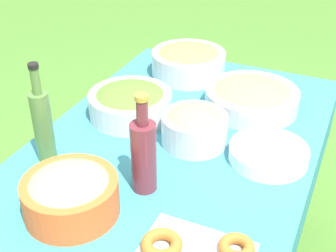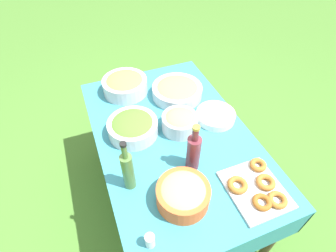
{
  "view_description": "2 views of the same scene",
  "coord_description": "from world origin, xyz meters",
  "px_view_note": "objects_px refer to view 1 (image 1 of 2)",
  "views": [
    {
      "loc": [
        -1.21,
        -0.52,
        1.63
      ],
      "look_at": [
        -0.06,
        -0.0,
        0.86
      ],
      "focal_mm": 50.0,
      "sensor_mm": 36.0,
      "label": 1
    },
    {
      "loc": [
        -1.0,
        0.43,
        1.95
      ],
      "look_at": [
        0.03,
        0.02,
        0.81
      ],
      "focal_mm": 28.0,
      "sensor_mm": 36.0,
      "label": 2
    }
  ],
  "objects_px": {
    "salad_bowl": "(130,102)",
    "olive_oil_bottle": "(43,124)",
    "pasta_bowl": "(70,193)",
    "fruit_bowl": "(252,97)",
    "plate_stack": "(269,154)",
    "olive_bowl": "(189,61)",
    "wine_bottle": "(144,154)",
    "bread_bowl": "(194,126)"
  },
  "relations": [
    {
      "from": "olive_oil_bottle",
      "to": "wine_bottle",
      "type": "distance_m",
      "value": 0.35
    },
    {
      "from": "plate_stack",
      "to": "olive_oil_bottle",
      "type": "distance_m",
      "value": 0.72
    },
    {
      "from": "salad_bowl",
      "to": "olive_oil_bottle",
      "type": "bearing_deg",
      "value": 161.48
    },
    {
      "from": "salad_bowl",
      "to": "wine_bottle",
      "type": "bearing_deg",
      "value": -146.61
    },
    {
      "from": "olive_oil_bottle",
      "to": "wine_bottle",
      "type": "relative_size",
      "value": 1.07
    },
    {
      "from": "plate_stack",
      "to": "olive_oil_bottle",
      "type": "xyz_separation_m",
      "value": [
        -0.28,
        0.65,
        0.11
      ]
    },
    {
      "from": "pasta_bowl",
      "to": "wine_bottle",
      "type": "distance_m",
      "value": 0.23
    },
    {
      "from": "fruit_bowl",
      "to": "olive_bowl",
      "type": "height_order",
      "value": "olive_bowl"
    },
    {
      "from": "olive_oil_bottle",
      "to": "plate_stack",
      "type": "bearing_deg",
      "value": -66.75
    },
    {
      "from": "salad_bowl",
      "to": "plate_stack",
      "type": "xyz_separation_m",
      "value": [
        -0.07,
        -0.53,
        -0.03
      ]
    },
    {
      "from": "olive_oil_bottle",
      "to": "bread_bowl",
      "type": "height_order",
      "value": "olive_oil_bottle"
    },
    {
      "from": "bread_bowl",
      "to": "salad_bowl",
      "type": "bearing_deg",
      "value": 75.81
    },
    {
      "from": "salad_bowl",
      "to": "fruit_bowl",
      "type": "height_order",
      "value": "salad_bowl"
    },
    {
      "from": "pasta_bowl",
      "to": "wine_bottle",
      "type": "relative_size",
      "value": 0.84
    },
    {
      "from": "olive_oil_bottle",
      "to": "salad_bowl",
      "type": "bearing_deg",
      "value": -18.52
    },
    {
      "from": "plate_stack",
      "to": "olive_bowl",
      "type": "distance_m",
      "value": 0.68
    },
    {
      "from": "pasta_bowl",
      "to": "bread_bowl",
      "type": "xyz_separation_m",
      "value": [
        0.46,
        -0.18,
        -0.0
      ]
    },
    {
      "from": "olive_oil_bottle",
      "to": "olive_bowl",
      "type": "bearing_deg",
      "value": -13.18
    },
    {
      "from": "pasta_bowl",
      "to": "plate_stack",
      "type": "relative_size",
      "value": 1.03
    },
    {
      "from": "plate_stack",
      "to": "wine_bottle",
      "type": "distance_m",
      "value": 0.43
    },
    {
      "from": "olive_oil_bottle",
      "to": "bread_bowl",
      "type": "xyz_separation_m",
      "value": [
        0.28,
        -0.4,
        -0.07
      ]
    },
    {
      "from": "salad_bowl",
      "to": "fruit_bowl",
      "type": "xyz_separation_m",
      "value": [
        0.24,
        -0.39,
        -0.01
      ]
    },
    {
      "from": "bread_bowl",
      "to": "olive_bowl",
      "type": "xyz_separation_m",
      "value": [
        0.49,
        0.22,
        0.0
      ]
    },
    {
      "from": "pasta_bowl",
      "to": "olive_bowl",
      "type": "height_order",
      "value": "pasta_bowl"
    },
    {
      "from": "pasta_bowl",
      "to": "wine_bottle",
      "type": "height_order",
      "value": "wine_bottle"
    },
    {
      "from": "pasta_bowl",
      "to": "olive_oil_bottle",
      "type": "height_order",
      "value": "olive_oil_bottle"
    },
    {
      "from": "plate_stack",
      "to": "olive_bowl",
      "type": "bearing_deg",
      "value": 44.14
    },
    {
      "from": "salad_bowl",
      "to": "olive_oil_bottle",
      "type": "relative_size",
      "value": 0.91
    },
    {
      "from": "plate_stack",
      "to": "wine_bottle",
      "type": "xyz_separation_m",
      "value": [
        -0.29,
        0.3,
        0.1
      ]
    },
    {
      "from": "bread_bowl",
      "to": "fruit_bowl",
      "type": "height_order",
      "value": "bread_bowl"
    },
    {
      "from": "plate_stack",
      "to": "bread_bowl",
      "type": "height_order",
      "value": "bread_bowl"
    },
    {
      "from": "salad_bowl",
      "to": "olive_oil_bottle",
      "type": "height_order",
      "value": "olive_oil_bottle"
    },
    {
      "from": "wine_bottle",
      "to": "bread_bowl",
      "type": "distance_m",
      "value": 0.29
    },
    {
      "from": "pasta_bowl",
      "to": "fruit_bowl",
      "type": "relative_size",
      "value": 0.74
    },
    {
      "from": "bread_bowl",
      "to": "fruit_bowl",
      "type": "distance_m",
      "value": 0.33
    },
    {
      "from": "salad_bowl",
      "to": "fruit_bowl",
      "type": "bearing_deg",
      "value": -58.61
    },
    {
      "from": "pasta_bowl",
      "to": "bread_bowl",
      "type": "bearing_deg",
      "value": -21.34
    },
    {
      "from": "bread_bowl",
      "to": "plate_stack",
      "type": "bearing_deg",
      "value": -89.72
    },
    {
      "from": "salad_bowl",
      "to": "wine_bottle",
      "type": "distance_m",
      "value": 0.43
    },
    {
      "from": "olive_bowl",
      "to": "bread_bowl",
      "type": "bearing_deg",
      "value": -155.97
    },
    {
      "from": "bread_bowl",
      "to": "olive_bowl",
      "type": "height_order",
      "value": "same"
    },
    {
      "from": "salad_bowl",
      "to": "wine_bottle",
      "type": "xyz_separation_m",
      "value": [
        -0.36,
        -0.23,
        0.06
      ]
    }
  ]
}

